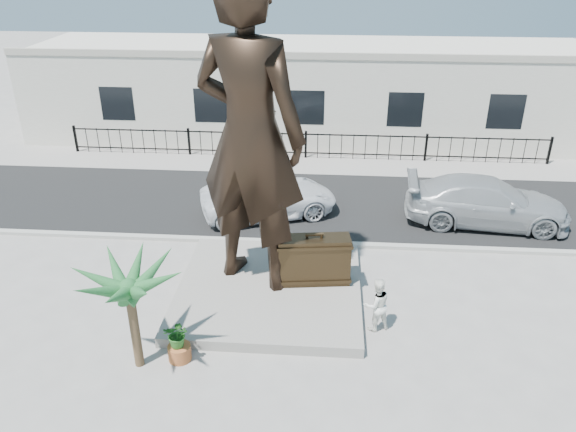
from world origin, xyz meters
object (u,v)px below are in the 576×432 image
Objects in this scene: suitcase at (314,260)px; tourist at (377,305)px; statue at (250,136)px; car_white at (269,197)px.

suitcase is 2.39m from tourist.
tourist is at bearing 173.87° from statue.
suitcase reaches higher than tourist.
suitcase is 0.41× the size of car_white.
tourist is (3.43, -1.83, -3.85)m from statue.
statue is at bearing 162.12° from car_white.
statue is 1.73× the size of car_white.
statue is 6.16m from car_white.
tourist is at bearing -52.32° from suitcase.
suitcase is 1.36× the size of tourist.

